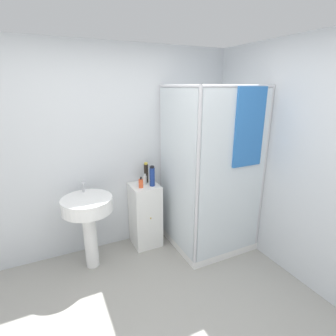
{
  "coord_description": "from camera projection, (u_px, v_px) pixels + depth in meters",
  "views": [
    {
      "loc": [
        -0.64,
        -1.42,
        2.02
      ],
      "look_at": [
        0.57,
        1.1,
        1.14
      ],
      "focal_mm": 28.0,
      "sensor_mm": 36.0,
      "label": 1
    }
  ],
  "objects": [
    {
      "name": "wall_back",
      "position": [
        104.0,
        152.0,
        3.18
      ],
      "size": [
        6.4,
        0.06,
        2.5
      ],
      "primitive_type": "cube",
      "color": "silver",
      "rests_on": "ground_plane"
    },
    {
      "name": "wall_right",
      "position": [
        329.0,
        173.0,
        2.42
      ],
      "size": [
        0.06,
        6.4,
        2.5
      ],
      "primitive_type": "cube",
      "color": "silver",
      "rests_on": "ground_plane"
    },
    {
      "name": "shower_enclosure",
      "position": [
        208.0,
        206.0,
        3.34
      ],
      "size": [
        0.95,
        0.98,
        2.04
      ],
      "color": "white",
      "rests_on": "ground_plane"
    },
    {
      "name": "vanity_cabinet",
      "position": [
        145.0,
        215.0,
        3.41
      ],
      "size": [
        0.35,
        0.39,
        0.83
      ],
      "color": "white",
      "rests_on": "ground_plane"
    },
    {
      "name": "sink",
      "position": [
        88.0,
        214.0,
        2.89
      ],
      "size": [
        0.55,
        0.55,
        0.99
      ],
      "color": "white",
      "rests_on": "ground_plane"
    },
    {
      "name": "soap_dispenser",
      "position": [
        141.0,
        183.0,
        3.19
      ],
      "size": [
        0.06,
        0.06,
        0.14
      ],
      "color": "#E5562D",
      "rests_on": "vanity_cabinet"
    },
    {
      "name": "shampoo_bottle_tall_black",
      "position": [
        146.0,
        173.0,
        3.35
      ],
      "size": [
        0.05,
        0.05,
        0.26
      ],
      "color": "black",
      "rests_on": "vanity_cabinet"
    },
    {
      "name": "shampoo_bottle_blue",
      "position": [
        152.0,
        176.0,
        3.23
      ],
      "size": [
        0.07,
        0.07,
        0.26
      ],
      "color": "navy",
      "rests_on": "vanity_cabinet"
    },
    {
      "name": "lotion_bottle_white",
      "position": [
        145.0,
        180.0,
        3.32
      ],
      "size": [
        0.04,
        0.05,
        0.14
      ],
      "color": "white",
      "rests_on": "vanity_cabinet"
    }
  ]
}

